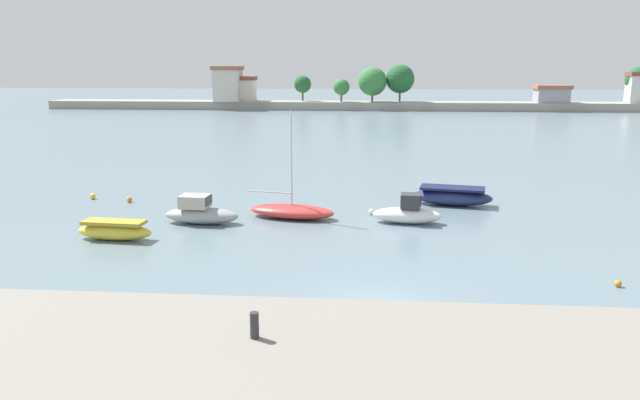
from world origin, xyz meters
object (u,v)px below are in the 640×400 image
object	(u,v)px
moored_boat_4	(452,196)
mooring_buoy_3	(618,283)
mooring_buoy_1	(372,212)
mooring_bollard	(254,325)
moored_boat_3	(407,213)
moored_boat_1	(201,213)
mooring_buoy_2	(93,196)
mooring_buoy_0	(129,199)
moored_boat_0	(115,231)
moored_boat_2	(292,211)

from	to	relation	value
moored_boat_4	mooring_buoy_3	bearing A→B (deg)	-60.38
mooring_buoy_1	mooring_bollard	bearing A→B (deg)	-98.20
mooring_bollard	moored_boat_3	bearing A→B (deg)	75.35
mooring_bollard	mooring_buoy_1	size ratio (longest dim) A/B	1.97
moored_boat_1	mooring_buoy_2	xyz separation A→B (m)	(-8.83, 5.62, -0.42)
moored_boat_4	mooring_bollard	bearing A→B (deg)	-97.50
mooring_bollard	mooring_buoy_0	distance (m)	26.45
mooring_bollard	moored_boat_0	size ratio (longest dim) A/B	0.17
mooring_buoy_0	moored_boat_2	bearing A→B (deg)	-16.62
mooring_buoy_0	mooring_buoy_3	xyz separation A→B (m)	(25.48, -13.45, -0.03)
moored_boat_3	mooring_bollard	bearing A→B (deg)	-99.71
mooring_bollard	moored_boat_1	bearing A→B (deg)	109.64
moored_boat_1	moored_boat_4	distance (m)	15.74
mooring_bollard	moored_boat_0	world-z (taller)	mooring_bollard
mooring_buoy_0	mooring_buoy_2	distance (m)	2.85
mooring_buoy_2	mooring_buoy_3	bearing A→B (deg)	-26.58
moored_boat_2	mooring_buoy_1	size ratio (longest dim) A/B	17.53
moored_boat_3	moored_boat_1	bearing A→B (deg)	-170.06
moored_boat_4	mooring_buoy_0	world-z (taller)	moored_boat_4
mooring_buoy_1	moored_boat_4	bearing A→B (deg)	30.36
moored_boat_2	mooring_buoy_0	world-z (taller)	moored_boat_2
moored_boat_4	mooring_buoy_1	xyz separation A→B (m)	(-5.08, -2.97, -0.38)
mooring_buoy_3	moored_boat_3	bearing A→B (deg)	129.59
moored_boat_1	mooring_buoy_1	size ratio (longest dim) A/B	12.09
moored_boat_2	moored_boat_3	bearing A→B (deg)	5.22
moored_boat_0	mooring_buoy_2	world-z (taller)	moored_boat_0
moored_boat_3	mooring_buoy_1	bearing A→B (deg)	142.37
moored_boat_4	mooring_buoy_2	xyz separation A→B (m)	(-23.46, -0.19, -0.37)
moored_boat_4	mooring_buoy_2	bearing A→B (deg)	-168.39
mooring_buoy_1	mooring_buoy_2	world-z (taller)	mooring_buoy_2
moored_boat_2	moored_boat_3	distance (m)	6.64
moored_boat_1	mooring_buoy_2	distance (m)	10.48
moored_boat_0	moored_boat_3	size ratio (longest dim) A/B	1.02
mooring_buoy_3	mooring_buoy_1	bearing A→B (deg)	130.99
mooring_bollard	mooring_buoy_1	bearing A→B (deg)	81.80
moored_boat_0	mooring_buoy_1	bearing A→B (deg)	30.60
moored_boat_2	mooring_buoy_2	bearing A→B (deg)	174.80
mooring_buoy_2	mooring_buoy_3	world-z (taller)	mooring_buoy_2
mooring_buoy_2	moored_boat_4	bearing A→B (deg)	0.46
moored_boat_2	mooring_buoy_0	xyz separation A→B (m)	(-11.01, 3.29, -0.24)
mooring_bollard	moored_boat_3	size ratio (longest dim) A/B	0.18
moored_boat_0	moored_boat_2	world-z (taller)	moored_boat_2
moored_boat_1	mooring_buoy_2	bearing A→B (deg)	150.49
mooring_buoy_3	moored_boat_1	bearing A→B (deg)	156.33
moored_boat_3	mooring_buoy_2	distance (m)	20.89
moored_boat_4	mooring_buoy_2	size ratio (longest dim) A/B	13.73
moored_boat_0	mooring_bollard	bearing A→B (deg)	-51.34
moored_boat_4	mooring_buoy_2	world-z (taller)	moored_boat_4
moored_boat_0	moored_boat_4	xyz separation A→B (m)	(18.10, 9.38, 0.08)
moored_boat_1	mooring_buoy_0	distance (m)	7.84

